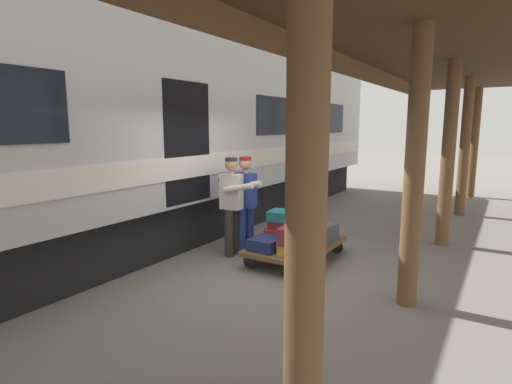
{
  "coord_description": "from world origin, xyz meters",
  "views": [
    {
      "loc": [
        -2.82,
        5.12,
        2.23
      ],
      "look_at": [
        0.68,
        -0.47,
        1.15
      ],
      "focal_mm": 28.41,
      "sensor_mm": 36.0,
      "label": 1
    }
  ],
  "objects_px": {
    "suitcase_burgundy_valise": "(295,235)",
    "suitcase_teal_softside": "(280,215)",
    "suitcase_navy_fabric": "(268,243)",
    "suitcase_tan_vintage": "(308,220)",
    "suitcase_cream_canvas": "(310,239)",
    "suitcase_brown_leather": "(295,228)",
    "suitcase_red_plastic": "(282,234)",
    "suitcase_maroon_trunk": "(281,223)",
    "suitcase_yellow_case": "(297,249)",
    "luggage_cart": "(296,246)",
    "porter_in_overalls": "(245,201)",
    "porter_by_door": "(233,203)",
    "suitcase_gray_aluminum": "(311,229)",
    "suitcase_slate_roller": "(322,231)",
    "train_car": "(126,135)"
  },
  "relations": [
    {
      "from": "suitcase_yellow_case",
      "to": "suitcase_navy_fabric",
      "type": "bearing_deg",
      "value": 0.0
    },
    {
      "from": "suitcase_yellow_case",
      "to": "suitcase_tan_vintage",
      "type": "distance_m",
      "value": 0.57
    },
    {
      "from": "suitcase_maroon_trunk",
      "to": "suitcase_tan_vintage",
      "type": "height_order",
      "value": "suitcase_tan_vintage"
    },
    {
      "from": "suitcase_burgundy_valise",
      "to": "porter_in_overalls",
      "type": "relative_size",
      "value": 0.28
    },
    {
      "from": "suitcase_red_plastic",
      "to": "suitcase_yellow_case",
      "type": "height_order",
      "value": "suitcase_red_plastic"
    },
    {
      "from": "suitcase_cream_canvas",
      "to": "porter_in_overalls",
      "type": "bearing_deg",
      "value": 2.72
    },
    {
      "from": "suitcase_navy_fabric",
      "to": "suitcase_tan_vintage",
      "type": "xyz_separation_m",
      "value": [
        -0.5,
        -0.44,
        0.36
      ]
    },
    {
      "from": "suitcase_slate_roller",
      "to": "train_car",
      "type": "bearing_deg",
      "value": 20.53
    },
    {
      "from": "suitcase_gray_aluminum",
      "to": "porter_by_door",
      "type": "bearing_deg",
      "value": 13.2
    },
    {
      "from": "porter_by_door",
      "to": "suitcase_maroon_trunk",
      "type": "bearing_deg",
      "value": -157.21
    },
    {
      "from": "suitcase_brown_leather",
      "to": "suitcase_cream_canvas",
      "type": "height_order",
      "value": "suitcase_brown_leather"
    },
    {
      "from": "train_car",
      "to": "suitcase_teal_softside",
      "type": "relative_size",
      "value": 43.66
    },
    {
      "from": "luggage_cart",
      "to": "suitcase_slate_roller",
      "type": "distance_m",
      "value": 0.58
    },
    {
      "from": "suitcase_red_plastic",
      "to": "suitcase_slate_roller",
      "type": "height_order",
      "value": "suitcase_slate_roller"
    },
    {
      "from": "suitcase_cream_canvas",
      "to": "suitcase_burgundy_valise",
      "type": "distance_m",
      "value": 0.55
    },
    {
      "from": "porter_in_overalls",
      "to": "porter_by_door",
      "type": "relative_size",
      "value": 1.0
    },
    {
      "from": "suitcase_brown_leather",
      "to": "suitcase_maroon_trunk",
      "type": "height_order",
      "value": "suitcase_maroon_trunk"
    },
    {
      "from": "suitcase_maroon_trunk",
      "to": "suitcase_burgundy_valise",
      "type": "bearing_deg",
      "value": 134.8
    },
    {
      "from": "suitcase_gray_aluminum",
      "to": "porter_in_overalls",
      "type": "bearing_deg",
      "value": 1.84
    },
    {
      "from": "suitcase_yellow_case",
      "to": "suitcase_maroon_trunk",
      "type": "bearing_deg",
      "value": -42.55
    },
    {
      "from": "suitcase_burgundy_valise",
      "to": "suitcase_teal_softside",
      "type": "bearing_deg",
      "value": -42.67
    },
    {
      "from": "suitcase_teal_softside",
      "to": "train_car",
      "type": "bearing_deg",
      "value": 14.5
    },
    {
      "from": "suitcase_red_plastic",
      "to": "suitcase_cream_canvas",
      "type": "height_order",
      "value": "suitcase_red_plastic"
    },
    {
      "from": "suitcase_cream_canvas",
      "to": "suitcase_teal_softside",
      "type": "distance_m",
      "value": 0.65
    },
    {
      "from": "suitcase_red_plastic",
      "to": "suitcase_slate_roller",
      "type": "relative_size",
      "value": 1.2
    },
    {
      "from": "suitcase_brown_leather",
      "to": "suitcase_gray_aluminum",
      "type": "bearing_deg",
      "value": 135.65
    },
    {
      "from": "suitcase_brown_leather",
      "to": "suitcase_burgundy_valise",
      "type": "relative_size",
      "value": 1.23
    },
    {
      "from": "suitcase_tan_vintage",
      "to": "porter_by_door",
      "type": "height_order",
      "value": "porter_by_door"
    },
    {
      "from": "suitcase_slate_roller",
      "to": "luggage_cart",
      "type": "bearing_deg",
      "value": 62.61
    },
    {
      "from": "train_car",
      "to": "suitcase_navy_fabric",
      "type": "distance_m",
      "value": 3.34
    },
    {
      "from": "suitcase_cream_canvas",
      "to": "porter_by_door",
      "type": "bearing_deg",
      "value": 14.1
    },
    {
      "from": "luggage_cart",
      "to": "suitcase_yellow_case",
      "type": "xyz_separation_m",
      "value": [
        -0.26,
        0.49,
        0.13
      ]
    },
    {
      "from": "train_car",
      "to": "suitcase_tan_vintage",
      "type": "xyz_separation_m",
      "value": [
        -3.37,
        -0.72,
        -1.32
      ]
    },
    {
      "from": "suitcase_gray_aluminum",
      "to": "suitcase_burgundy_valise",
      "type": "height_order",
      "value": "suitcase_burgundy_valise"
    },
    {
      "from": "suitcase_brown_leather",
      "to": "suitcase_maroon_trunk",
      "type": "relative_size",
      "value": 1.21
    },
    {
      "from": "suitcase_cream_canvas",
      "to": "suitcase_gray_aluminum",
      "type": "relative_size",
      "value": 1.26
    },
    {
      "from": "train_car",
      "to": "suitcase_maroon_trunk",
      "type": "distance_m",
      "value": 3.3
    },
    {
      "from": "train_car",
      "to": "porter_by_door",
      "type": "xyz_separation_m",
      "value": [
        -2.08,
        -0.45,
        -1.14
      ]
    },
    {
      "from": "porter_in_overalls",
      "to": "suitcase_maroon_trunk",
      "type": "bearing_deg",
      "value": -175.49
    },
    {
      "from": "suitcase_tan_vintage",
      "to": "suitcase_cream_canvas",
      "type": "bearing_deg",
      "value": -103.48
    },
    {
      "from": "suitcase_red_plastic",
      "to": "suitcase_burgundy_valise",
      "type": "bearing_deg",
      "value": 133.29
    },
    {
      "from": "suitcase_gray_aluminum",
      "to": "suitcase_tan_vintage",
      "type": "distance_m",
      "value": 0.17
    },
    {
      "from": "suitcase_maroon_trunk",
      "to": "suitcase_teal_softside",
      "type": "bearing_deg",
      "value": 77.05
    },
    {
      "from": "luggage_cart",
      "to": "suitcase_navy_fabric",
      "type": "distance_m",
      "value": 0.57
    },
    {
      "from": "suitcase_brown_leather",
      "to": "suitcase_cream_canvas",
      "type": "xyz_separation_m",
      "value": [
        -0.51,
        0.49,
        -0.02
      ]
    },
    {
      "from": "suitcase_slate_roller",
      "to": "suitcase_cream_canvas",
      "type": "bearing_deg",
      "value": 90.0
    },
    {
      "from": "suitcase_brown_leather",
      "to": "suitcase_red_plastic",
      "type": "bearing_deg",
      "value": 90.0
    },
    {
      "from": "suitcase_gray_aluminum",
      "to": "train_car",
      "type": "bearing_deg",
      "value": 12.53
    },
    {
      "from": "suitcase_red_plastic",
      "to": "suitcase_teal_softside",
      "type": "height_order",
      "value": "suitcase_teal_softside"
    },
    {
      "from": "suitcase_red_plastic",
      "to": "suitcase_brown_leather",
      "type": "bearing_deg",
      "value": -90.0
    }
  ]
}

